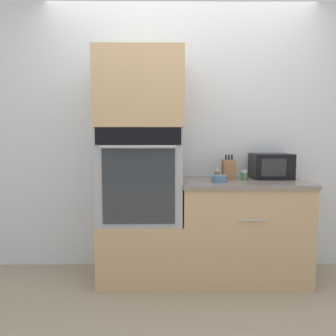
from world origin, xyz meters
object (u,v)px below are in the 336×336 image
object	(u,v)px
wall_oven	(141,174)
condiment_jar_mid	(217,175)
condiment_jar_near	(244,175)
bowl	(219,179)
knife_block	(229,169)
microwave	(271,166)

from	to	relation	value
wall_oven	condiment_jar_mid	distance (m)	0.67
condiment_jar_near	condiment_jar_mid	bearing A→B (deg)	-178.18
bowl	condiment_jar_mid	distance (m)	0.12
condiment_jar_near	bowl	bearing A→B (deg)	-152.85
bowl	condiment_jar_near	size ratio (longest dim) A/B	1.51
wall_oven	bowl	distance (m)	0.67
condiment_jar_near	condiment_jar_mid	world-z (taller)	condiment_jar_mid
knife_block	condiment_jar_near	bearing A→B (deg)	-32.80
bowl	knife_block	bearing A→B (deg)	60.08
condiment_jar_mid	condiment_jar_near	bearing A→B (deg)	1.82
wall_oven	bowl	size ratio (longest dim) A/B	6.24
bowl	condiment_jar_near	world-z (taller)	condiment_jar_near
knife_block	condiment_jar_mid	world-z (taller)	knife_block
microwave	wall_oven	bearing A→B (deg)	-172.79
microwave	condiment_jar_near	size ratio (longest dim) A/B	4.15
knife_block	condiment_jar_near	distance (m)	0.15
bowl	condiment_jar_mid	xyz separation A→B (m)	(-0.00, 0.12, 0.02)
wall_oven	bowl	bearing A→B (deg)	-6.92
wall_oven	condiment_jar_near	bearing A→B (deg)	2.63
microwave	condiment_jar_mid	xyz separation A→B (m)	(-0.51, -0.11, -0.07)
condiment_jar_near	condiment_jar_mid	size ratio (longest dim) A/B	0.88
microwave	condiment_jar_near	bearing A→B (deg)	-158.35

